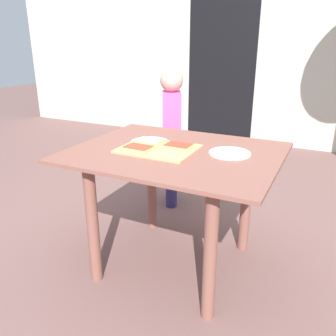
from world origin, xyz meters
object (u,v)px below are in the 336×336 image
cutting_board (158,149)px  plate_white_right (230,153)px  pizza_slice_near_left (138,148)px  pizza_slice_far_right (179,146)px  plate_white_left (150,142)px  dining_table (175,175)px  child_left (171,129)px  pizza_slice_far_left (149,141)px

cutting_board → plate_white_right: bearing=15.1°
pizza_slice_near_left → pizza_slice_far_right: bearing=35.8°
pizza_slice_far_right → plate_white_left: bearing=170.5°
cutting_board → pizza_slice_far_right: bearing=36.0°
plate_white_right → dining_table: bearing=-165.6°
pizza_slice_near_left → child_left: bearing=103.4°
cutting_board → pizza_slice_near_left: size_ratio=2.46×
cutting_board → plate_white_left: size_ratio=1.84×
pizza_slice_far_right → plate_white_right: pizza_slice_far_right is taller
dining_table → pizza_slice_far_right: bearing=87.0°
pizza_slice_near_left → pizza_slice_far_left: bearing=94.3°
pizza_slice_far_right → plate_white_left: size_ratio=0.73×
pizza_slice_near_left → plate_white_left: pizza_slice_near_left is taller
cutting_board → plate_white_left: (-0.11, 0.10, -0.00)m
pizza_slice_far_left → plate_white_left: 0.03m
pizza_slice_far_left → plate_white_right: pizza_slice_far_left is taller
pizza_slice_near_left → plate_white_right: 0.50m
child_left → plate_white_right: bearing=-45.6°
pizza_slice_near_left → child_left: size_ratio=0.15×
dining_table → pizza_slice_near_left: pizza_slice_near_left is taller
pizza_slice_far_right → pizza_slice_near_left: size_ratio=0.98×
dining_table → plate_white_right: 0.33m
dining_table → pizza_slice_near_left: 0.26m
cutting_board → plate_white_right: (0.38, 0.10, -0.00)m
dining_table → cutting_board: (-0.09, -0.03, 0.15)m
cutting_board → child_left: child_left is taller
plate_white_right → plate_white_left: same height
pizza_slice_far_left → plate_white_left: pizza_slice_far_left is taller
pizza_slice_far_left → plate_white_left: size_ratio=0.72×
pizza_slice_far_left → child_left: (-0.19, 0.71, -0.11)m
dining_table → child_left: (-0.38, 0.76, 0.06)m
plate_white_left → pizza_slice_far_left: bearing=-65.4°
cutting_board → pizza_slice_far_left: 0.13m
dining_table → pizza_slice_far_right: pizza_slice_far_right is taller
pizza_slice_near_left → pizza_slice_far_left: (-0.01, 0.14, 0.00)m
dining_table → pizza_slice_near_left: size_ratio=6.79×
plate_white_right → child_left: bearing=134.4°
plate_white_right → plate_white_left: size_ratio=1.00×
plate_white_right → pizza_slice_far_right: bearing=-173.0°
plate_white_left → child_left: size_ratio=0.20×
pizza_slice_far_right → child_left: (-0.39, 0.72, -0.11)m
dining_table → pizza_slice_far_right: (0.00, 0.04, 0.17)m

